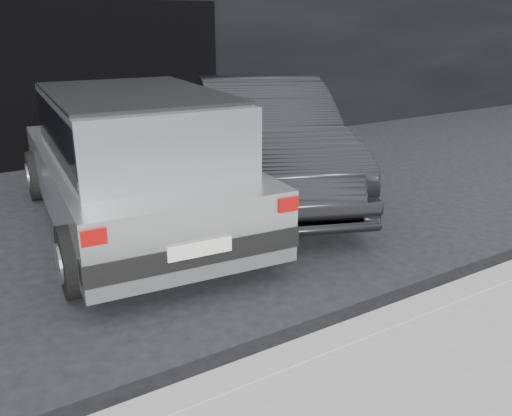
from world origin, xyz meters
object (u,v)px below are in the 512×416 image
silver_hatchback (134,154)px  cat_white (148,248)px  cat_siamese (236,243)px  second_car (263,137)px

silver_hatchback → cat_white: silver_hatchback is taller
silver_hatchback → cat_siamese: size_ratio=5.29×
second_car → cat_siamese: second_car is taller
cat_white → silver_hatchback: bearing=145.5°
cat_siamese → cat_white: cat_white is taller
cat_siamese → cat_white: 0.90m
cat_white → second_car: bearing=104.6°
silver_hatchback → second_car: (1.99, 0.40, -0.09)m
cat_siamese → cat_white: (-0.87, 0.20, 0.07)m
silver_hatchback → cat_siamese: (0.56, -1.33, -0.73)m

